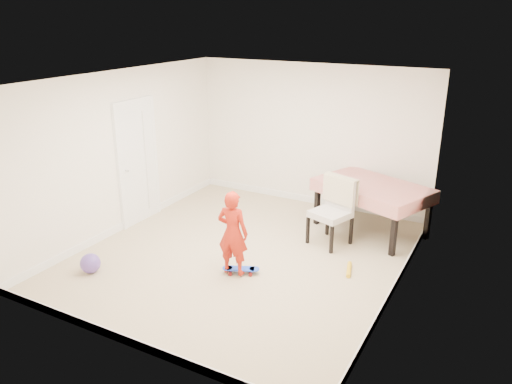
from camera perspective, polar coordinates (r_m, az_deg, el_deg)
The scene contains 17 objects.
ground at distance 7.55m, azimuth -1.40°, elevation -7.13°, with size 5.00×5.00×0.00m, color tan.
ceiling at distance 6.78m, azimuth -1.59°, elevation 12.68°, with size 4.50×5.00×0.04m, color white.
wall_back at distance 9.21m, azimuth 6.26°, elevation 6.40°, with size 4.50×0.04×2.60m, color white.
wall_front at distance 5.20m, azimuth -15.27°, elevation -5.03°, with size 4.50×0.04×2.60m, color white.
wall_left at distance 8.35m, azimuth -14.91°, elevation 4.44°, with size 0.04×5.00×2.60m, color white.
wall_right at distance 6.31m, azimuth 16.37°, elevation -0.69°, with size 0.04×5.00×2.60m, color white.
door at distance 8.63m, azimuth -13.37°, elevation 3.17°, with size 0.10×0.94×2.11m, color white.
baseboard_back at distance 9.58m, azimuth 6.01°, elevation -0.81°, with size 4.50×0.02×0.12m, color white.
baseboard_front at distance 5.82m, azimuth -14.20°, elevation -16.23°, with size 4.50×0.02×0.12m, color white.
baseboard_left at distance 8.76m, azimuth -14.25°, elevation -3.39°, with size 0.02×5.00×0.12m, color white.
baseboard_right at distance 6.82m, azimuth 15.44°, elevation -10.50°, with size 0.02×5.00×0.12m, color white.
dining_table at distance 8.37m, azimuth 12.99°, elevation -1.77°, with size 1.75×1.10×0.82m, color red, non-canonical shape.
dining_chair at distance 7.76m, azimuth 8.51°, elevation -2.28°, with size 0.58×0.66×1.06m, color white, non-canonical shape.
skateboard at distance 7.03m, azimuth -1.74°, elevation -8.97°, with size 0.52×0.19×0.08m, color blue, non-canonical shape.
child at distance 6.75m, azimuth -2.67°, elevation -4.97°, with size 0.44×0.29×1.19m, color red.
balloon at distance 7.37m, azimuth -18.40°, elevation -7.74°, with size 0.28×0.28×0.28m, color #6044A5.
foam_toy at distance 7.19m, azimuth 10.58°, elevation -8.70°, with size 0.06×0.06×0.40m, color yellow.
Camera 1 is at (3.37, -5.83, 3.43)m, focal length 35.00 mm.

